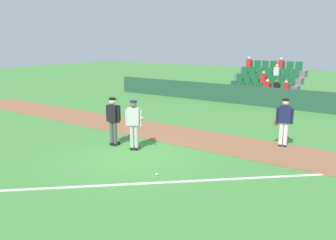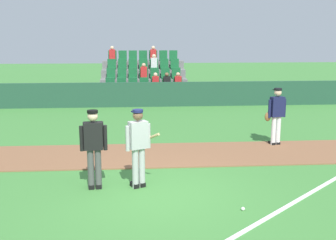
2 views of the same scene
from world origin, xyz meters
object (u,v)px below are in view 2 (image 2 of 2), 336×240
(runner_navy_jersey, at_px, (276,114))
(baseball, at_px, (243,209))
(batter_grey_jersey, at_px, (138,145))
(umpire_home_plate, at_px, (94,145))

(runner_navy_jersey, distance_m, baseball, 5.23)
(baseball, bearing_deg, batter_grey_jersey, 144.58)
(umpire_home_plate, xyz_separation_m, baseball, (2.96, -1.42, -0.96))
(runner_navy_jersey, xyz_separation_m, baseball, (-2.17, -4.67, -0.93))
(runner_navy_jersey, height_order, baseball, runner_navy_jersey)
(batter_grey_jersey, bearing_deg, umpire_home_plate, -179.95)
(batter_grey_jersey, height_order, baseball, batter_grey_jersey)
(batter_grey_jersey, relative_size, baseball, 23.78)
(umpire_home_plate, relative_size, baseball, 23.78)
(batter_grey_jersey, distance_m, umpire_home_plate, 0.97)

